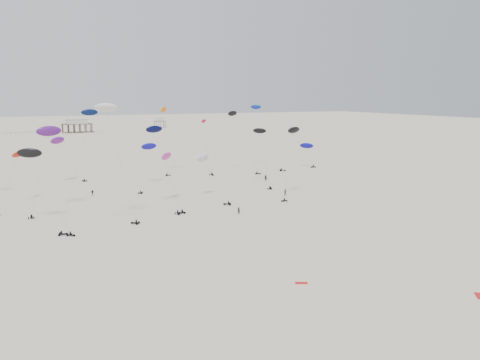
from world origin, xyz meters
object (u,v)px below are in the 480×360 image
pavilion_small (160,123)px  spectator_0 (239,214)px  rig_0 (168,164)px  rig_4 (238,126)px  pavilion_main (77,127)px  rig_9 (207,166)px

pavilion_small → spectator_0: pavilion_small is taller
rig_0 → rig_4: size_ratio=0.78×
pavilion_main → rig_9: 247.41m
pavilion_main → rig_9: size_ratio=1.38×
rig_0 → spectator_0: size_ratio=9.34×
pavilion_main → pavilion_small: 76.16m
pavilion_main → spectator_0: bearing=-88.3°
pavilion_main → spectator_0: (7.69, -266.29, -4.22)m
rig_0 → rig_4: (36.82, 38.97, 6.26)m
pavilion_small → rig_4: 242.99m
pavilion_small → rig_9: size_ratio=0.59×
rig_4 → spectator_0: 64.00m
rig_9 → spectator_0: bearing=-152.2°
rig_0 → spectator_0: (11.27, -17.46, -9.82)m
pavilion_main → rig_0: rig_0 is taller
pavilion_main → spectator_0: size_ratio=10.99×
pavilion_small → rig_9: rig_9 is taller
pavilion_main → rig_4: bearing=-81.0°
pavilion_small → rig_0: 288.44m
rig_0 → pavilion_small: bearing=-104.2°
rig_0 → rig_4: rig_4 is taller
pavilion_main → rig_4: 212.81m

